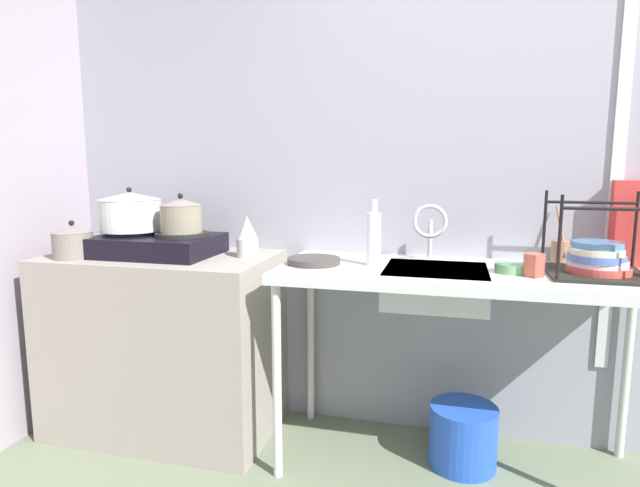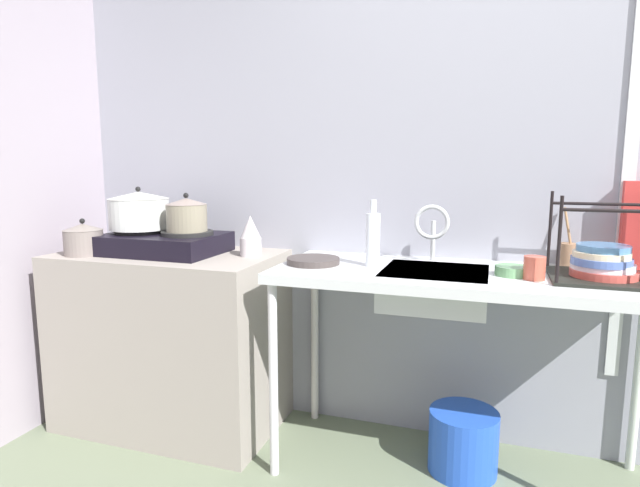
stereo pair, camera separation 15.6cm
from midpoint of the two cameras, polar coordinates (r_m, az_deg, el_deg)
wall_back at (r=2.42m, az=28.45°, el=8.33°), size 5.50×0.10×2.54m
wall_metal_strip at (r=2.40m, az=32.91°, el=11.04°), size 0.05×0.01×2.03m
counter_concrete at (r=2.59m, az=-14.38°, el=-10.17°), size 1.02×0.58×0.83m
counter_sink at (r=2.10m, az=17.37°, el=-4.74°), size 1.45×0.58×0.83m
stove at (r=2.49m, az=-15.14°, el=0.12°), size 0.54×0.39×0.11m
pot_on_left_burner at (r=2.55m, az=-17.69°, el=3.50°), size 0.28×0.28×0.20m
pot_on_right_burner at (r=2.41m, az=-12.71°, el=3.13°), size 0.19×0.19×0.17m
pot_beside_stove at (r=2.55m, az=-23.07°, el=0.44°), size 0.17×0.17×0.17m
percolator at (r=2.33m, az=-5.78°, el=0.78°), size 0.10×0.10×0.18m
sink_basin at (r=2.10m, az=14.61°, el=-4.76°), size 0.40×0.38×0.14m
faucet at (r=2.22m, az=14.23°, el=1.98°), size 0.15×0.08×0.24m
frying_pan at (r=2.14m, az=1.33°, el=-1.93°), size 0.22×0.22×0.03m
dish_rack at (r=2.14m, az=30.56°, el=-1.98°), size 0.35×0.33×0.31m
cup_by_rack at (r=2.03m, az=24.63°, el=-2.48°), size 0.08×0.08×0.08m
small_bowl_on_drainboard at (r=2.08m, az=22.49°, el=-2.81°), size 0.13×0.13×0.04m
bottle_by_sink at (r=2.10m, az=7.97°, el=0.55°), size 0.06×0.06×0.27m
utensil_jar at (r=2.34m, az=27.36°, el=-1.06°), size 0.07×0.09×0.24m
bucket_on_floor at (r=2.34m, az=17.47°, el=-20.11°), size 0.28×0.28×0.26m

